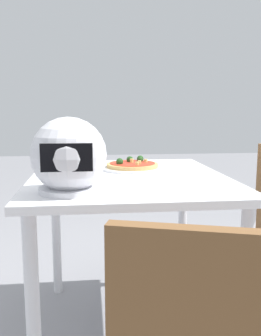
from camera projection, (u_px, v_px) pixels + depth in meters
name	position (u px, v px, depth m)	size (l,w,h in m)	color
ground_plane	(129.00, 331.00, 1.77)	(14.00, 14.00, 0.00)	gray
dining_table	(128.00, 197.00, 1.66)	(0.87, 1.00, 0.78)	white
pizza_plate	(132.00, 168.00, 1.80)	(0.31, 0.31, 0.01)	white
pizza	(132.00, 164.00, 1.80)	(0.26, 0.26, 0.05)	tan
motorcycle_helmet	(69.00, 157.00, 1.29)	(0.27, 0.27, 0.27)	silver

